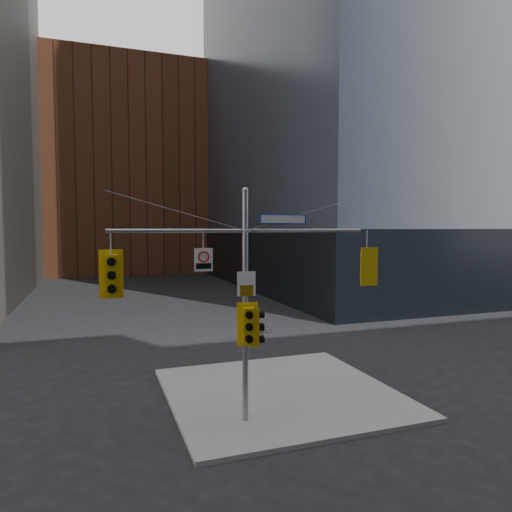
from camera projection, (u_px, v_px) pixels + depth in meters
ground at (269, 455)px, 12.22m from camera, size 160.00×160.00×0.00m
sidewalk_corner at (280, 392)px, 16.64m from camera, size 8.00×8.00×0.15m
podium_ne at (397, 255)px, 51.49m from camera, size 36.40×36.40×6.00m
brick_midrise at (124, 173)px, 65.89m from camera, size 26.00×20.00×28.00m
signal_assembly at (245, 283)px, 13.82m from camera, size 8.00×0.80×7.30m
traffic_light_west_arm at (111, 275)px, 12.51m from camera, size 0.65×0.51×1.37m
traffic_light_east_arm at (367, 266)px, 15.23m from camera, size 0.61×0.50×1.27m
traffic_light_pole_side at (255, 327)px, 14.01m from camera, size 0.49×0.41×1.17m
traffic_light_pole_front at (248, 325)px, 13.65m from camera, size 0.64×0.57×1.34m
street_sign_blade at (283, 219)px, 14.12m from camera, size 1.61×0.17×0.31m
regulatory_sign_arm at (204, 259)px, 13.32m from camera, size 0.55×0.07×0.68m
regulatory_sign_pole at (246, 284)px, 13.71m from camera, size 0.57×0.07×0.74m
street_blade_ew at (259, 332)px, 14.07m from camera, size 0.81×0.06×0.16m
street_blade_ns at (241, 330)px, 14.34m from camera, size 0.04×0.75×0.15m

